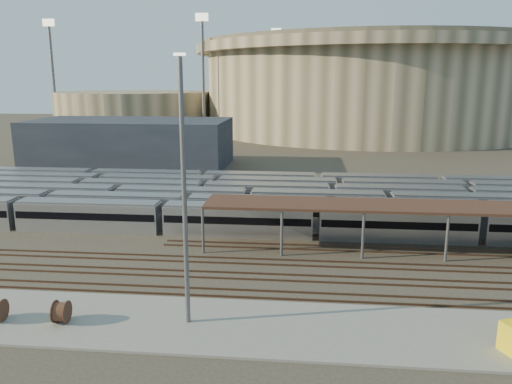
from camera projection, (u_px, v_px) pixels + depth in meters
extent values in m
plane|color=#383026|center=(275.00, 259.00, 52.64)|extent=(420.00, 420.00, 0.00)
cube|color=gray|center=(199.00, 324.00, 38.56)|extent=(50.00, 9.00, 0.20)
cube|color=silver|center=(316.00, 223.00, 59.58)|extent=(112.00, 2.90, 3.60)
cube|color=silver|center=(331.00, 214.00, 63.46)|extent=(112.00, 2.90, 3.60)
cube|color=silver|center=(248.00, 204.00, 68.62)|extent=(112.00, 2.90, 3.60)
cube|color=silver|center=(332.00, 199.00, 71.56)|extent=(112.00, 2.90, 3.60)
cube|color=silver|center=(339.00, 192.00, 75.51)|extent=(112.00, 2.90, 3.60)
cube|color=silver|center=(318.00, 186.00, 79.88)|extent=(112.00, 2.90, 3.60)
cylinder|color=#5C5B60|center=(203.00, 231.00, 54.13)|extent=(0.30, 0.30, 5.00)
cylinder|color=#5C5B60|center=(212.00, 217.00, 59.37)|extent=(0.30, 0.30, 5.00)
cylinder|color=#5C5B60|center=(282.00, 233.00, 53.29)|extent=(0.30, 0.30, 5.00)
cylinder|color=#5C5B60|center=(284.00, 219.00, 58.53)|extent=(0.30, 0.30, 5.00)
cylinder|color=#5C5B60|center=(363.00, 236.00, 52.46)|extent=(0.30, 0.30, 5.00)
cylinder|color=#5C5B60|center=(358.00, 221.00, 57.70)|extent=(0.30, 0.30, 5.00)
cylinder|color=#5C5B60|center=(447.00, 238.00, 51.62)|extent=(0.30, 0.30, 5.00)
cylinder|color=#5C5B60|center=(434.00, 224.00, 56.86)|extent=(0.30, 0.30, 5.00)
cube|color=#3B1F18|center=(484.00, 208.00, 53.23)|extent=(60.00, 6.00, 0.30)
cube|color=#4C3323|center=(274.00, 265.00, 50.93)|extent=(170.00, 0.12, 0.18)
cube|color=#4C3323|center=(275.00, 259.00, 52.38)|extent=(170.00, 0.12, 0.18)
cube|color=#4C3323|center=(272.00, 280.00, 47.05)|extent=(170.00, 0.12, 0.18)
cube|color=#4C3323|center=(273.00, 274.00, 48.50)|extent=(170.00, 0.12, 0.18)
cube|color=#4C3323|center=(268.00, 298.00, 43.17)|extent=(170.00, 0.12, 0.18)
cube|color=#4C3323|center=(270.00, 291.00, 44.62)|extent=(170.00, 0.12, 0.18)
cylinder|color=tan|center=(367.00, 92.00, 182.90)|extent=(116.00, 116.00, 28.00)
cylinder|color=tan|center=(370.00, 48.00, 179.46)|extent=(124.00, 124.00, 3.00)
cylinder|color=brown|center=(370.00, 41.00, 178.96)|extent=(120.00, 120.00, 1.50)
cylinder|color=tan|center=(135.00, 111.00, 183.05)|extent=(56.00, 56.00, 14.00)
cube|color=#1E232D|center=(131.00, 143.00, 108.30)|extent=(42.00, 20.00, 10.00)
cylinder|color=#5C5B60|center=(203.00, 81.00, 158.28)|extent=(1.00, 1.00, 36.00)
cube|color=#FFF2CC|center=(202.00, 17.00, 154.01)|extent=(4.00, 0.60, 2.40)
cylinder|color=#5C5B60|center=(54.00, 80.00, 173.35)|extent=(1.00, 1.00, 36.00)
cube|color=#FFF2CC|center=(48.00, 23.00, 169.08)|extent=(4.00, 0.60, 2.40)
cylinder|color=#5C5B60|center=(276.00, 80.00, 204.83)|extent=(1.00, 1.00, 36.00)
cube|color=#FFF2CC|center=(276.00, 31.00, 200.56)|extent=(4.00, 0.60, 2.40)
cylinder|color=#512F20|center=(61.00, 312.00, 38.50)|extent=(1.08, 1.81, 1.76)
cylinder|color=#5C5B60|center=(184.00, 197.00, 36.55)|extent=(0.36, 0.36, 19.99)
cube|color=#FFF2CC|center=(180.00, 54.00, 34.31)|extent=(0.81, 0.32, 0.20)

